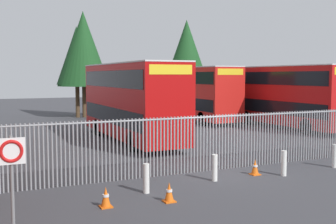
{
  "coord_description": "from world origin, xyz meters",
  "views": [
    {
      "loc": [
        -8.33,
        -14.1,
        3.73
      ],
      "look_at": [
        0.0,
        4.0,
        2.0
      ],
      "focal_mm": 44.97,
      "sensor_mm": 36.0,
      "label": 1
    }
  ],
  "objects_px": {
    "double_decker_bus_near_gate": "(131,99)",
    "speed_limit_sign_post": "(12,163)",
    "bollard_near_left": "(146,178)",
    "bollard_far_right": "(335,156)",
    "double_decker_bus_behind_fence_left": "(286,94)",
    "traffic_cone_near_kerb": "(106,197)",
    "bollard_center_front": "(215,168)",
    "traffic_cone_by_gate": "(255,167)",
    "double_decker_bus_behind_fence_right": "(194,91)",
    "bollard_near_right": "(284,163)",
    "traffic_cone_mid_forecourt": "(169,192)"
  },
  "relations": [
    {
      "from": "double_decker_bus_behind_fence_right",
      "to": "bollard_far_right",
      "type": "distance_m",
      "value": 18.61
    },
    {
      "from": "bollard_near_left",
      "to": "bollard_far_right",
      "type": "distance_m",
      "value": 8.34
    },
    {
      "from": "bollard_near_left",
      "to": "bollard_far_right",
      "type": "bearing_deg",
      "value": 1.83
    },
    {
      "from": "double_decker_bus_behind_fence_left",
      "to": "traffic_cone_by_gate",
      "type": "xyz_separation_m",
      "value": [
        -10.6,
        -10.83,
        -2.13
      ]
    },
    {
      "from": "double_decker_bus_near_gate",
      "to": "traffic_cone_by_gate",
      "type": "distance_m",
      "value": 10.08
    },
    {
      "from": "bollard_far_right",
      "to": "traffic_cone_near_kerb",
      "type": "bearing_deg",
      "value": -173.45
    },
    {
      "from": "traffic_cone_by_gate",
      "to": "traffic_cone_mid_forecourt",
      "type": "distance_m",
      "value": 4.7
    },
    {
      "from": "double_decker_bus_near_gate",
      "to": "bollard_center_front",
      "type": "distance_m",
      "value": 10.11
    },
    {
      "from": "bollard_far_right",
      "to": "speed_limit_sign_post",
      "type": "height_order",
      "value": "speed_limit_sign_post"
    },
    {
      "from": "traffic_cone_near_kerb",
      "to": "bollard_near_left",
      "type": "bearing_deg",
      "value": 28.84
    },
    {
      "from": "double_decker_bus_behind_fence_left",
      "to": "bollard_center_front",
      "type": "distance_m",
      "value": 16.73
    },
    {
      "from": "bollard_near_left",
      "to": "bollard_center_front",
      "type": "relative_size",
      "value": 1.0
    },
    {
      "from": "double_decker_bus_behind_fence_left",
      "to": "speed_limit_sign_post",
      "type": "relative_size",
      "value": 4.5
    },
    {
      "from": "double_decker_bus_behind_fence_right",
      "to": "traffic_cone_mid_forecourt",
      "type": "xyz_separation_m",
      "value": [
        -11.39,
        -19.64,
        -2.13
      ]
    },
    {
      "from": "bollard_near_left",
      "to": "traffic_cone_by_gate",
      "type": "distance_m",
      "value": 4.68
    },
    {
      "from": "traffic_cone_mid_forecourt",
      "to": "bollard_near_right",
      "type": "bearing_deg",
      "value": 12.58
    },
    {
      "from": "double_decker_bus_near_gate",
      "to": "double_decker_bus_behind_fence_right",
      "type": "distance_m",
      "value": 11.76
    },
    {
      "from": "double_decker_bus_behind_fence_right",
      "to": "traffic_cone_mid_forecourt",
      "type": "relative_size",
      "value": 18.32
    },
    {
      "from": "double_decker_bus_near_gate",
      "to": "bollard_center_front",
      "type": "xyz_separation_m",
      "value": [
        -0.41,
        -9.91,
        -1.95
      ]
    },
    {
      "from": "traffic_cone_near_kerb",
      "to": "double_decker_bus_near_gate",
      "type": "bearing_deg",
      "value": 66.95
    },
    {
      "from": "bollard_far_right",
      "to": "double_decker_bus_near_gate",
      "type": "bearing_deg",
      "value": 117.14
    },
    {
      "from": "bollard_center_front",
      "to": "traffic_cone_by_gate",
      "type": "bearing_deg",
      "value": 5.02
    },
    {
      "from": "traffic_cone_by_gate",
      "to": "double_decker_bus_near_gate",
      "type": "bearing_deg",
      "value": 98.48
    },
    {
      "from": "double_decker_bus_near_gate",
      "to": "speed_limit_sign_post",
      "type": "distance_m",
      "value": 14.65
    },
    {
      "from": "traffic_cone_near_kerb",
      "to": "traffic_cone_by_gate",
      "type": "bearing_deg",
      "value": 13.16
    },
    {
      "from": "double_decker_bus_behind_fence_right",
      "to": "bollard_near_left",
      "type": "bearing_deg",
      "value": -122.24
    },
    {
      "from": "bollard_near_left",
      "to": "traffic_cone_by_gate",
      "type": "relative_size",
      "value": 1.61
    },
    {
      "from": "bollard_near_right",
      "to": "traffic_cone_near_kerb",
      "type": "distance_m",
      "value": 7.16
    },
    {
      "from": "speed_limit_sign_post",
      "to": "double_decker_bus_behind_fence_right",
      "type": "bearing_deg",
      "value": 52.76
    },
    {
      "from": "bollard_near_left",
      "to": "bollard_far_right",
      "type": "relative_size",
      "value": 1.0
    },
    {
      "from": "traffic_cone_by_gate",
      "to": "traffic_cone_near_kerb",
      "type": "distance_m",
      "value": 6.39
    },
    {
      "from": "double_decker_bus_near_gate",
      "to": "bollard_near_right",
      "type": "xyz_separation_m",
      "value": [
        2.34,
        -10.31,
        -1.95
      ]
    },
    {
      "from": "double_decker_bus_behind_fence_left",
      "to": "bollard_near_left",
      "type": "distance_m",
      "value": 19.13
    },
    {
      "from": "double_decker_bus_behind_fence_right",
      "to": "traffic_cone_near_kerb",
      "type": "height_order",
      "value": "double_decker_bus_behind_fence_right"
    },
    {
      "from": "double_decker_bus_near_gate",
      "to": "double_decker_bus_behind_fence_left",
      "type": "height_order",
      "value": "same"
    },
    {
      "from": "double_decker_bus_near_gate",
      "to": "bollard_far_right",
      "type": "xyz_separation_m",
      "value": [
        5.16,
        -10.06,
        -1.95
      ]
    },
    {
      "from": "double_decker_bus_near_gate",
      "to": "double_decker_bus_behind_fence_left",
      "type": "xyz_separation_m",
      "value": [
        12.06,
        1.08,
        0.0
      ]
    },
    {
      "from": "double_decker_bus_behind_fence_right",
      "to": "speed_limit_sign_post",
      "type": "height_order",
      "value": "double_decker_bus_behind_fence_right"
    },
    {
      "from": "traffic_cone_near_kerb",
      "to": "speed_limit_sign_post",
      "type": "height_order",
      "value": "speed_limit_sign_post"
    },
    {
      "from": "traffic_cone_near_kerb",
      "to": "traffic_cone_mid_forecourt",
      "type": "bearing_deg",
      "value": -8.79
    },
    {
      "from": "bollard_near_left",
      "to": "bollard_near_right",
      "type": "bearing_deg",
      "value": 0.16
    },
    {
      "from": "double_decker_bus_near_gate",
      "to": "speed_limit_sign_post",
      "type": "relative_size",
      "value": 4.5
    },
    {
      "from": "traffic_cone_by_gate",
      "to": "traffic_cone_near_kerb",
      "type": "bearing_deg",
      "value": -166.84
    },
    {
      "from": "double_decker_bus_near_gate",
      "to": "bollard_center_front",
      "type": "bearing_deg",
      "value": -92.38
    },
    {
      "from": "double_decker_bus_near_gate",
      "to": "speed_limit_sign_post",
      "type": "height_order",
      "value": "double_decker_bus_near_gate"
    },
    {
      "from": "double_decker_bus_near_gate",
      "to": "traffic_cone_mid_forecourt",
      "type": "xyz_separation_m",
      "value": [
        -2.92,
        -11.49,
        -2.13
      ]
    },
    {
      "from": "bollard_near_right",
      "to": "bollard_far_right",
      "type": "relative_size",
      "value": 1.0
    },
    {
      "from": "double_decker_bus_behind_fence_left",
      "to": "double_decker_bus_behind_fence_right",
      "type": "height_order",
      "value": "same"
    },
    {
      "from": "bollard_near_left",
      "to": "traffic_cone_mid_forecourt",
      "type": "distance_m",
      "value": 1.2
    },
    {
      "from": "bollard_near_left",
      "to": "speed_limit_sign_post",
      "type": "bearing_deg",
      "value": -150.74
    }
  ]
}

